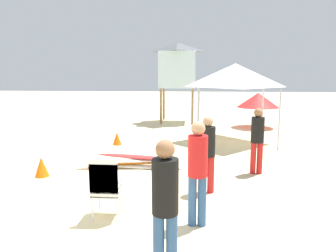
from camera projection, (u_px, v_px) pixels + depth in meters
name	position (u px, v px, depth m)	size (l,w,h in m)	color
ground	(93.00, 221.00, 5.55)	(80.00, 80.00, 0.00)	beige
stacked_plastic_chairs	(106.00, 183.00, 5.53)	(0.48, 0.48, 1.11)	white
surfboard_pile	(131.00, 162.00, 8.71)	(2.85, 0.79, 0.32)	white
lifeguard_near_left	(198.00, 166.00, 5.26)	(0.32, 0.32, 1.75)	#33598C
lifeguard_near_center	(165.00, 200.00, 3.86)	(0.32, 0.32, 1.75)	#33598C
lifeguard_near_right	(207.00, 149.00, 6.76)	(0.32, 0.32, 1.63)	red
lifeguard_far_right	(257.00, 137.00, 8.05)	(0.32, 0.32, 1.66)	red
popup_canopy	(235.00, 75.00, 11.71)	(2.66, 2.66, 2.85)	#B2B2B7
lifeguard_tower	(178.00, 65.00, 16.45)	(1.98, 1.98, 4.03)	olive
beach_umbrella_left	(258.00, 100.00, 15.00)	(1.93, 1.93, 1.62)	beige
traffic_cone_near	(42.00, 167.00, 7.93)	(0.35, 0.35, 0.49)	orange
traffic_cone_far	(117.00, 138.00, 11.47)	(0.32, 0.32, 0.46)	orange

